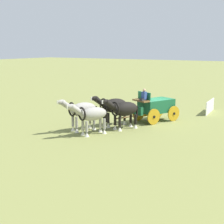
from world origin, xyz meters
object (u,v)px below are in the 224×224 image
at_px(show_wagon, 155,106).
at_px(draft_horse_rear_off, 113,106).
at_px(draft_horse_lead_near, 91,115).
at_px(draft_horse_lead_off, 82,110).
at_px(draft_horse_rear_near, 124,110).

distance_m(show_wagon, draft_horse_rear_off, 3.54).
xyz_separation_m(draft_horse_rear_off, draft_horse_lead_near, (2.92, 0.16, -0.11)).
relative_size(show_wagon, draft_horse_lead_near, 1.91).
xyz_separation_m(draft_horse_rear_off, draft_horse_lead_off, (2.40, -1.03, -0.01)).
xyz_separation_m(draft_horse_rear_near, draft_horse_lead_off, (1.88, -2.22, 0.04)).
xyz_separation_m(draft_horse_lead_near, draft_horse_lead_off, (-0.53, -1.19, 0.09)).
distance_m(draft_horse_rear_near, draft_horse_lead_near, 2.62).
height_order(show_wagon, draft_horse_rear_off, show_wagon).
height_order(show_wagon, draft_horse_lead_near, show_wagon).
bearing_deg(show_wagon, draft_horse_rear_off, -34.02).
bearing_deg(show_wagon, draft_horse_lead_near, -17.27).
height_order(draft_horse_rear_near, draft_horse_rear_off, draft_horse_rear_off).
bearing_deg(draft_horse_lead_near, show_wagon, 162.73).
xyz_separation_m(show_wagon, draft_horse_lead_off, (5.32, -3.01, 0.25)).
distance_m(draft_horse_rear_off, draft_horse_lead_near, 2.93).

